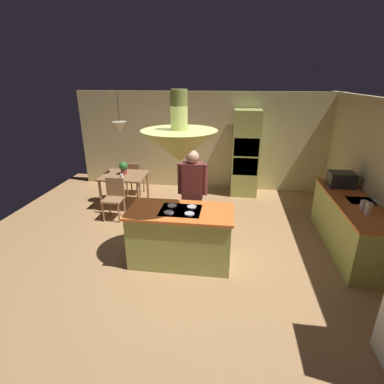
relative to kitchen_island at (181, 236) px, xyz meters
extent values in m
plane|color=#AD7F51|center=(0.00, 0.20, -0.46)|extent=(8.16, 8.16, 0.00)
cube|color=beige|center=(0.00, 3.65, 0.81)|extent=(6.80, 0.10, 2.55)
cube|color=#A8B259|center=(0.00, 0.00, -0.02)|extent=(1.61, 0.79, 0.88)
cube|color=orange|center=(0.00, 0.00, 0.43)|extent=(1.67, 0.85, 0.04)
cube|color=black|center=(0.00, 0.00, 0.45)|extent=(0.64, 0.52, 0.01)
cylinder|color=#B2B2B7|center=(-0.16, -0.13, 0.46)|extent=(0.15, 0.15, 0.02)
cylinder|color=#B2B2B7|center=(0.16, -0.13, 0.46)|extent=(0.15, 0.15, 0.02)
cylinder|color=#B2B2B7|center=(-0.16, 0.13, 0.46)|extent=(0.15, 0.15, 0.02)
cylinder|color=#B2B2B7|center=(0.16, 0.13, 0.46)|extent=(0.15, 0.15, 0.02)
cube|color=#A8B259|center=(2.84, 0.80, -0.02)|extent=(0.62, 2.31, 0.88)
cube|color=orange|center=(2.84, 0.80, 0.43)|extent=(0.66, 2.35, 0.04)
cube|color=#B2B2B7|center=(3.00, 0.80, 0.37)|extent=(0.48, 0.36, 0.16)
cube|color=#A8B259|center=(1.10, 3.25, 0.61)|extent=(0.66, 0.62, 2.15)
cube|color=black|center=(1.10, 2.96, 0.84)|extent=(0.60, 0.04, 0.44)
cube|color=black|center=(1.10, 2.96, 0.36)|extent=(0.60, 0.04, 0.44)
cube|color=#986B46|center=(-1.70, 2.10, 0.28)|extent=(1.00, 0.89, 0.04)
cylinder|color=#986B46|center=(-2.14, 1.71, -0.10)|extent=(0.06, 0.06, 0.72)
cylinder|color=#986B46|center=(-1.26, 1.71, -0.10)|extent=(0.06, 0.06, 0.72)
cylinder|color=#986B46|center=(-2.14, 2.49, -0.10)|extent=(0.06, 0.06, 0.72)
cylinder|color=#986B46|center=(-1.26, 2.49, -0.10)|extent=(0.06, 0.06, 0.72)
cylinder|color=tan|center=(0.00, 0.70, -0.04)|extent=(0.14, 0.14, 0.85)
cylinder|color=tan|center=(0.18, 0.70, -0.04)|extent=(0.14, 0.14, 0.85)
cube|color=brown|center=(0.09, 0.70, 0.71)|extent=(0.36, 0.22, 0.65)
cylinder|color=brown|center=(-0.13, 0.70, 0.74)|extent=(0.09, 0.09, 0.55)
cylinder|color=brown|center=(0.31, 0.70, 0.74)|extent=(0.09, 0.09, 0.55)
sphere|color=tan|center=(0.09, 0.70, 1.14)|extent=(0.23, 0.23, 0.23)
cone|color=#A8B259|center=(0.00, 0.00, 1.48)|extent=(1.10, 1.10, 0.45)
cylinder|color=#A8B259|center=(0.00, 0.00, 1.98)|extent=(0.24, 0.24, 0.55)
cone|color=beige|center=(-1.70, 2.10, 1.40)|extent=(0.32, 0.32, 0.22)
cylinder|color=black|center=(-1.70, 2.10, 1.81)|extent=(0.01, 0.01, 0.60)
cube|color=#986B46|center=(-1.70, 1.35, -0.02)|extent=(0.40, 0.40, 0.04)
cube|color=#986B46|center=(-1.70, 1.53, 0.20)|extent=(0.40, 0.04, 0.42)
cylinder|color=#986B46|center=(-1.87, 1.18, -0.25)|extent=(0.04, 0.04, 0.43)
cylinder|color=#986B46|center=(-1.53, 1.18, -0.25)|extent=(0.04, 0.04, 0.43)
cylinder|color=#986B46|center=(-1.87, 1.52, -0.25)|extent=(0.04, 0.04, 0.43)
cylinder|color=#986B46|center=(-1.53, 1.52, -0.25)|extent=(0.04, 0.04, 0.43)
cube|color=#986B46|center=(-1.70, 2.85, -0.02)|extent=(0.40, 0.40, 0.04)
cube|color=#986B46|center=(-1.70, 2.67, 0.20)|extent=(0.40, 0.04, 0.42)
cylinder|color=#986B46|center=(-1.53, 3.02, -0.25)|extent=(0.04, 0.04, 0.43)
cylinder|color=#986B46|center=(-1.87, 3.02, -0.25)|extent=(0.04, 0.04, 0.43)
cylinder|color=#986B46|center=(-1.53, 2.68, -0.25)|extent=(0.04, 0.04, 0.43)
cylinder|color=#986B46|center=(-1.87, 2.68, -0.25)|extent=(0.04, 0.04, 0.43)
cylinder|color=#99382D|center=(-1.71, 2.14, 0.36)|extent=(0.14, 0.14, 0.12)
sphere|color=#2D722D|center=(-1.71, 2.14, 0.50)|extent=(0.20, 0.20, 0.20)
cylinder|color=white|center=(-1.67, 1.88, 0.34)|extent=(0.07, 0.07, 0.09)
cylinder|color=silver|center=(2.84, 0.22, 0.55)|extent=(0.10, 0.10, 0.20)
cylinder|color=silver|center=(2.84, 0.40, 0.53)|extent=(0.10, 0.10, 0.16)
cube|color=#232326|center=(2.84, 1.49, 0.59)|extent=(0.46, 0.36, 0.28)
camera|label=1|loc=(0.75, -4.16, 2.40)|focal=27.65mm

